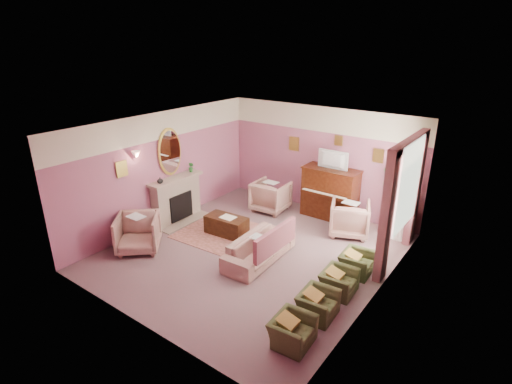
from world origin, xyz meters
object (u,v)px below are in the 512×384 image
Objects in this scene: floral_armchair_front at (138,231)px; olive_chair_c at (339,278)px; olive_chair_b at (318,301)px; side_table at (401,223)px; floral_armchair_right at (350,216)px; olive_chair_a at (293,327)px; sofa at (259,244)px; olive_chair_d at (357,260)px; coffee_table at (227,225)px; television at (332,159)px; piano at (330,194)px; floral_armchair_left at (271,195)px.

olive_chair_c is (4.26, 1.17, -0.17)m from floral_armchair_front.
olive_chair_b is (4.26, 0.35, -0.17)m from floral_armchair_front.
side_table is (0.22, 3.72, 0.06)m from olive_chair_b.
olive_chair_a is at bearing -78.17° from floral_armchair_right.
sofa is 2.01m from olive_chair_d.
coffee_table is at bearing 145.23° from olive_chair_a.
coffee_table is 2.94m from floral_armchair_right.
television is 3.08m from sofa.
coffee_table is at bearing 156.38° from olive_chair_b.
sofa is at bearing -158.06° from olive_chair_d.
side_table is at bearing 53.60° from sofa.
floral_armchair_right is (0.84, -0.57, -1.14)m from television.
olive_chair_c is (1.67, -2.94, -0.36)m from piano.
olive_chair_b is (1.86, -0.89, -0.08)m from sofa.
sofa is 2.53m from olive_chair_a.
olive_chair_d is (1.67, -2.12, -0.36)m from piano.
floral_armchair_front is 1.35× the size of olive_chair_a.
sofa is (1.33, -0.50, 0.15)m from coffee_table.
olive_chair_d is (0.00, 2.46, 0.00)m from olive_chair_a.
floral_armchair_left is 1.00× the size of floral_armchair_right.
olive_chair_c is 1.00× the size of olive_chair_d.
floral_armchair_right is 1.21m from side_table.
sofa is at bearing -20.75° from coffee_table.
olive_chair_c is 2.90m from side_table.
piano is 1.40× the size of coffee_table.
olive_chair_c is at bearing 15.29° from floral_armchair_front.
side_table reaches higher than olive_chair_b.
side_table is (0.22, 2.90, 0.06)m from olive_chair_c.
side_table reaches higher than olive_chair_c.
olive_chair_a is at bearing -92.81° from side_table.
floral_armchair_front reaches higher than side_table.
olive_chair_b and olive_chair_c have the same top height.
floral_armchair_front reaches higher than coffee_table.
olive_chair_c is at bearing -10.21° from coffee_table.
floral_armchair_right is at bearing -151.03° from side_table.
coffee_table is at bearing 159.25° from sofa.
floral_armchair_front is (-2.40, -1.24, 0.08)m from sofa.
piano is 2.07× the size of olive_chair_c.
olive_chair_a is 0.97× the size of side_table.
olive_chair_b is 0.82m from olive_chair_c.
piano is 4.86m from floral_armchair_front.
floral_armchair_left and floral_armchair_front have the same top height.
olive_chair_a is at bearing -6.36° from floral_armchair_front.
coffee_table is 3.20m from olive_chair_d.
olive_chair_b is (0.00, 0.82, 0.00)m from olive_chair_a.
coffee_table is at bearing 169.79° from olive_chair_c.
coffee_table is 4.13m from side_table.
floral_armchair_left is at bearing -158.80° from piano.
sofa is 2.74× the size of olive_chair_d.
olive_chair_d is at bearing 90.00° from olive_chair_b.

